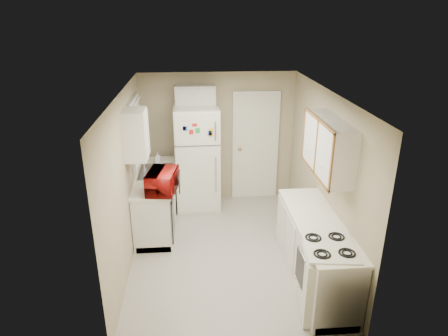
{
  "coord_description": "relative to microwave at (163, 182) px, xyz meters",
  "views": [
    {
      "loc": [
        -0.46,
        -5.16,
        3.42
      ],
      "look_at": [
        0.0,
        0.5,
        1.15
      ],
      "focal_mm": 32.0,
      "sensor_mm": 36.0,
      "label": 1
    }
  ],
  "objects": [
    {
      "name": "soap_bottle",
      "position": [
        -0.16,
        1.2,
        -0.05
      ],
      "size": [
        0.1,
        0.1,
        0.19
      ],
      "primitive_type": "imported",
      "rotation": [
        0.0,
        0.0,
        -0.13
      ],
      "color": "silver",
      "rests_on": "left_counter"
    },
    {
      "name": "stove",
      "position": [
        1.98,
        -1.65,
        -0.62
      ],
      "size": [
        0.65,
        0.77,
        0.85
      ],
      "primitive_type": "cube",
      "rotation": [
        0.0,
        0.0,
        -0.13
      ],
      "color": "silver",
      "rests_on": "floor"
    },
    {
      "name": "floor",
      "position": [
        0.93,
        -0.27,
        -1.05
      ],
      "size": [
        3.8,
        3.8,
        0.0
      ],
      "primitive_type": "plane",
      "color": "#BBB4A7",
      "rests_on": "ground"
    },
    {
      "name": "dishwasher",
      "position": [
        0.12,
        0.03,
        -0.56
      ],
      "size": [
        0.03,
        0.58,
        0.72
      ],
      "primitive_type": "cube",
      "color": "black",
      "rests_on": "floor"
    },
    {
      "name": "window_blinds",
      "position": [
        -0.43,
        0.78,
        0.55
      ],
      "size": [
        0.1,
        0.98,
        1.08
      ],
      "primitive_type": "cube",
      "color": "silver",
      "rests_on": "wall_left"
    },
    {
      "name": "upper_cabinet_right",
      "position": [
        2.18,
        -0.77,
        0.75
      ],
      "size": [
        0.3,
        1.2,
        0.7
      ],
      "primitive_type": "cube",
      "color": "silver",
      "rests_on": "wall_right"
    },
    {
      "name": "wall_left",
      "position": [
        -0.47,
        -0.27,
        0.15
      ],
      "size": [
        3.8,
        3.8,
        0.0
      ],
      "primitive_type": "plane",
      "color": "tan",
      "rests_on": "floor"
    },
    {
      "name": "interior_door",
      "position": [
        1.63,
        1.59,
        -0.03
      ],
      "size": [
        0.86,
        0.06,
        2.08
      ],
      "primitive_type": "cube",
      "color": "silver",
      "rests_on": "floor"
    },
    {
      "name": "left_counter",
      "position": [
        -0.17,
        0.63,
        -0.6
      ],
      "size": [
        0.6,
        1.8,
        0.9
      ],
      "primitive_type": "cube",
      "color": "silver",
      "rests_on": "floor"
    },
    {
      "name": "wall_back",
      "position": [
        0.93,
        1.63,
        0.15
      ],
      "size": [
        2.8,
        2.8,
        0.0
      ],
      "primitive_type": "plane",
      "color": "tan",
      "rests_on": "floor"
    },
    {
      "name": "upper_cabinet_left",
      "position": [
        -0.32,
        -0.05,
        0.75
      ],
      "size": [
        0.3,
        0.45,
        0.7
      ],
      "primitive_type": "cube",
      "color": "silver",
      "rests_on": "wall_left"
    },
    {
      "name": "cabinet_over_fridge",
      "position": [
        0.53,
        1.48,
        0.95
      ],
      "size": [
        0.7,
        0.3,
        0.4
      ],
      "primitive_type": "cube",
      "color": "silver",
      "rests_on": "wall_back"
    },
    {
      "name": "sink",
      "position": [
        -0.17,
        0.78,
        -0.19
      ],
      "size": [
        0.54,
        0.74,
        0.16
      ],
      "primitive_type": "cube",
      "color": "gray",
      "rests_on": "left_counter"
    },
    {
      "name": "wall_right",
      "position": [
        2.33,
        -0.27,
        0.15
      ],
      "size": [
        3.8,
        3.8,
        0.0
      ],
      "primitive_type": "plane",
      "color": "tan",
      "rests_on": "floor"
    },
    {
      "name": "refrigerator",
      "position": [
        0.53,
        1.29,
        -0.11
      ],
      "size": [
        0.79,
        0.77,
        1.88
      ],
      "primitive_type": "cube",
      "rotation": [
        0.0,
        0.0,
        0.02
      ],
      "color": "silver",
      "rests_on": "floor"
    },
    {
      "name": "wall_front",
      "position": [
        0.93,
        -2.17,
        0.15
      ],
      "size": [
        2.8,
        2.8,
        0.0
      ],
      "primitive_type": "plane",
      "color": "tan",
      "rests_on": "floor"
    },
    {
      "name": "right_counter",
      "position": [
        2.03,
        -1.07,
        -0.6
      ],
      "size": [
        0.6,
        2.0,
        0.9
      ],
      "primitive_type": "cube",
      "color": "silver",
      "rests_on": "floor"
    },
    {
      "name": "microwave",
      "position": [
        0.0,
        0.0,
        0.0
      ],
      "size": [
        0.63,
        0.41,
        0.39
      ],
      "primitive_type": "imported",
      "rotation": [
        0.0,
        0.0,
        1.41
      ],
      "color": "#970F0B",
      "rests_on": "left_counter"
    },
    {
      "name": "ceiling",
      "position": [
        0.93,
        -0.27,
        1.35
      ],
      "size": [
        3.8,
        3.8,
        0.0
      ],
      "primitive_type": "plane",
      "color": "white",
      "rests_on": "floor"
    }
  ]
}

